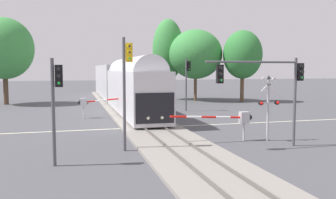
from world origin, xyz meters
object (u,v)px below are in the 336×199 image
Objects in this scene: traffic_signal_far_side at (187,76)px; pine_left_background at (4,48)px; crossing_gate_far at (91,102)px; maple_right_background at (243,55)px; traffic_signal_near_right at (270,79)px; elm_centre_background at (168,50)px; traffic_signal_near_left at (56,94)px; crossing_signal_mast at (268,101)px; traffic_signal_median at (126,76)px; commuter_train at (120,82)px; crossing_gate_near at (236,118)px; oak_far_right at (196,54)px.

pine_left_background reaches higher than traffic_signal_far_side.
maple_right_background is at bearing 27.67° from crossing_gate_far.
elm_centre_background is (2.70, 31.75, 3.24)m from traffic_signal_near_right.
traffic_signal_far_side is at bearing 56.60° from traffic_signal_near_left.
traffic_signal_near_right is 0.52× the size of elm_centre_background.
traffic_signal_near_right is at bearing -94.86° from elm_centre_background.
crossing_signal_mast is at bearing -93.29° from elm_centre_background.
crossing_signal_mast is at bearing 2.74° from traffic_signal_median.
traffic_signal_far_side is (0.08, 16.15, 1.22)m from crossing_signal_mast.
crossing_gate_near is at bearing -79.91° from commuter_train.
maple_right_background is at bearing -35.97° from elm_centre_background.
commuter_train is 3.78× the size of pine_left_background.
traffic_signal_near_right is (0.95, -2.11, 2.43)m from crossing_gate_near.
crossing_gate_near is at bearing 167.61° from crossing_signal_mast.
crossing_gate_near is 15.17m from crossing_gate_far.
commuter_train is 11.07m from elm_centre_background.
traffic_signal_near_left is (-12.36, -18.75, -0.39)m from traffic_signal_far_side.
traffic_signal_far_side is 0.58× the size of maple_right_background.
elm_centre_background is (-8.52, 6.18, 0.82)m from maple_right_background.
traffic_signal_near_right is at bearing -9.24° from traffic_signal_median.
oak_far_right reaches higher than maple_right_background.
elm_centre_background is (21.21, 1.72, 0.20)m from pine_left_background.
crossing_gate_far is at bearing 122.14° from crossing_gate_near.
elm_centre_background is at bearing 66.79° from traffic_signal_near_left.
maple_right_background reaches higher than crossing_gate_far.
maple_right_background is at bearing -30.93° from oak_far_right.
elm_centre_background is at bearing 144.03° from maple_right_background.
pine_left_background is at bearing 121.66° from traffic_signal_near_right.
oak_far_right is (17.11, 29.72, 3.08)m from traffic_signal_near_left.
crossing_gate_far is 0.51× the size of elm_centre_background.
traffic_signal_median is 30.93m from maple_right_background.
oak_far_right is at bearing 79.90° from crossing_signal_mast.
oak_far_right reaches higher than traffic_signal_median.
traffic_signal_median reaches higher than crossing_signal_mast.
traffic_signal_far_side reaches higher than commuter_train.
commuter_train is 10.97m from crossing_gate_far.
traffic_signal_far_side is at bearing -142.75° from maple_right_background.
traffic_signal_median reaches higher than traffic_signal_near_left.
pine_left_background is 1.13× the size of maple_right_background.
elm_centre_background is (11.71, 16.80, 5.64)m from crossing_gate_far.
crossing_gate_far is 0.54× the size of pine_left_background.
crossing_signal_mast is 30.46m from elm_centre_background.
traffic_signal_near_left is 35.74m from elm_centre_background.
pine_left_background reaches higher than traffic_signal_near_right.
traffic_signal_far_side reaches higher than traffic_signal_near_left.
crossing_gate_near is at bearing -104.19° from oak_far_right.
crossing_signal_mast is 12.58m from traffic_signal_near_left.
traffic_signal_near_left reaches higher than crossing_gate_far.
crossing_gate_near is at bearing -57.86° from crossing_gate_far.
traffic_signal_far_side is at bearing -31.93° from pine_left_background.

